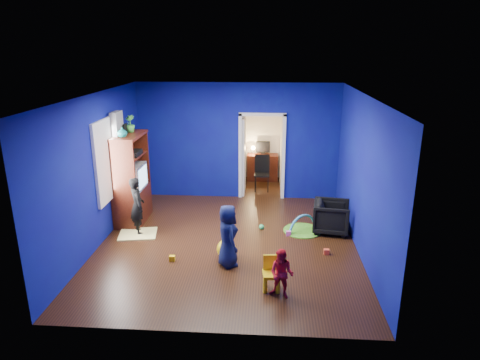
# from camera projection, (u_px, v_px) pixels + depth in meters

# --- Properties ---
(floor) EXTENTS (5.00, 5.50, 0.01)m
(floor) POSITION_uv_depth(u_px,v_px,m) (228.00, 244.00, 8.45)
(floor) COLOR black
(floor) RESTS_ON ground
(ceiling) EXTENTS (5.00, 5.50, 0.01)m
(ceiling) POSITION_uv_depth(u_px,v_px,m) (226.00, 95.00, 7.58)
(ceiling) COLOR white
(ceiling) RESTS_ON wall_back
(wall_back) EXTENTS (5.00, 0.02, 2.90)m
(wall_back) POSITION_uv_depth(u_px,v_px,m) (238.00, 142.00, 10.63)
(wall_back) COLOR #0B0A72
(wall_back) RESTS_ON floor
(wall_front) EXTENTS (5.00, 0.02, 2.90)m
(wall_front) POSITION_uv_depth(u_px,v_px,m) (206.00, 236.00, 5.40)
(wall_front) COLOR #0B0A72
(wall_front) RESTS_ON floor
(wall_left) EXTENTS (0.02, 5.50, 2.90)m
(wall_left) POSITION_uv_depth(u_px,v_px,m) (97.00, 171.00, 8.18)
(wall_left) COLOR #0B0A72
(wall_left) RESTS_ON floor
(wall_right) EXTENTS (0.02, 5.50, 2.90)m
(wall_right) POSITION_uv_depth(u_px,v_px,m) (363.00, 176.00, 7.85)
(wall_right) COLOR #0B0A72
(wall_right) RESTS_ON floor
(alcove) EXTENTS (1.00, 1.75, 2.50)m
(alcove) POSITION_uv_depth(u_px,v_px,m) (263.00, 142.00, 11.48)
(alcove) COLOR silver
(alcove) RESTS_ON floor
(armchair) EXTENTS (0.83, 0.81, 0.66)m
(armchair) POSITION_uv_depth(u_px,v_px,m) (331.00, 217.00, 8.90)
(armchair) COLOR black
(armchair) RESTS_ON floor
(child_black) EXTENTS (0.47, 0.52, 1.20)m
(child_black) POSITION_uv_depth(u_px,v_px,m) (137.00, 206.00, 8.76)
(child_black) COLOR black
(child_black) RESTS_ON floor
(child_navy) EXTENTS (0.55, 0.65, 1.13)m
(child_navy) POSITION_uv_depth(u_px,v_px,m) (228.00, 236.00, 7.48)
(child_navy) COLOR #10183C
(child_navy) RESTS_ON floor
(toddler_red) EXTENTS (0.47, 0.42, 0.80)m
(toddler_red) POSITION_uv_depth(u_px,v_px,m) (282.00, 274.00, 6.55)
(toddler_red) COLOR red
(toddler_red) RESTS_ON floor
(vase) EXTENTS (0.24, 0.24, 0.21)m
(vase) POSITION_uv_depth(u_px,v_px,m) (122.00, 132.00, 8.66)
(vase) COLOR #0D5E6D
(vase) RESTS_ON tv_armoire
(potted_plant) EXTENTS (0.25, 0.25, 0.37)m
(potted_plant) POSITION_uv_depth(u_px,v_px,m) (130.00, 124.00, 9.13)
(potted_plant) COLOR green
(potted_plant) RESTS_ON tv_armoire
(tv_armoire) EXTENTS (0.58, 1.14, 1.96)m
(tv_armoire) POSITION_uv_depth(u_px,v_px,m) (131.00, 179.00, 9.28)
(tv_armoire) COLOR #381309
(tv_armoire) RESTS_ON floor
(crt_tv) EXTENTS (0.46, 0.70, 0.54)m
(crt_tv) POSITION_uv_depth(u_px,v_px,m) (132.00, 177.00, 9.26)
(crt_tv) COLOR silver
(crt_tv) RESTS_ON tv_armoire
(yellow_blanket) EXTENTS (0.84, 0.72, 0.03)m
(yellow_blanket) POSITION_uv_depth(u_px,v_px,m) (138.00, 234.00, 8.84)
(yellow_blanket) COLOR #F2E07A
(yellow_blanket) RESTS_ON floor
(hopper_ball) EXTENTS (0.36, 0.36, 0.36)m
(hopper_ball) POSITION_uv_depth(u_px,v_px,m) (226.00, 249.00, 7.83)
(hopper_ball) COLOR yellow
(hopper_ball) RESTS_ON floor
(kid_chair) EXTENTS (0.31, 0.31, 0.50)m
(kid_chair) POSITION_uv_depth(u_px,v_px,m) (272.00, 275.00, 6.80)
(kid_chair) COLOR yellow
(kid_chair) RESTS_ON floor
(play_mat) EXTENTS (0.79, 0.79, 0.02)m
(play_mat) POSITION_uv_depth(u_px,v_px,m) (302.00, 231.00, 9.02)
(play_mat) COLOR #3B9722
(play_mat) RESTS_ON floor
(toy_arch) EXTENTS (0.61, 0.47, 0.72)m
(toy_arch) POSITION_uv_depth(u_px,v_px,m) (302.00, 230.00, 9.02)
(toy_arch) COLOR #3F8CD8
(toy_arch) RESTS_ON floor
(window_left) EXTENTS (0.03, 0.95, 1.55)m
(window_left) POSITION_uv_depth(u_px,v_px,m) (104.00, 161.00, 8.48)
(window_left) COLOR white
(window_left) RESTS_ON wall_left
(curtain) EXTENTS (0.14, 0.42, 2.40)m
(curtain) POSITION_uv_depth(u_px,v_px,m) (121.00, 168.00, 9.09)
(curtain) COLOR slate
(curtain) RESTS_ON floor
(doorway) EXTENTS (1.16, 0.10, 2.10)m
(doorway) POSITION_uv_depth(u_px,v_px,m) (262.00, 158.00, 10.71)
(doorway) COLOR white
(doorway) RESTS_ON floor
(study_desk) EXTENTS (0.88, 0.44, 0.75)m
(study_desk) POSITION_uv_depth(u_px,v_px,m) (262.00, 167.00, 12.35)
(study_desk) COLOR #3D140A
(study_desk) RESTS_ON floor
(desk_monitor) EXTENTS (0.40, 0.05, 0.32)m
(desk_monitor) POSITION_uv_depth(u_px,v_px,m) (263.00, 147.00, 12.29)
(desk_monitor) COLOR black
(desk_monitor) RESTS_ON study_desk
(desk_lamp) EXTENTS (0.14, 0.14, 0.14)m
(desk_lamp) POSITION_uv_depth(u_px,v_px,m) (253.00, 148.00, 12.26)
(desk_lamp) COLOR #FFD88C
(desk_lamp) RESTS_ON study_desk
(folding_chair) EXTENTS (0.40, 0.40, 0.92)m
(folding_chair) POSITION_uv_depth(u_px,v_px,m) (262.00, 174.00, 11.41)
(folding_chair) COLOR black
(folding_chair) RESTS_ON floor
(book_shelf) EXTENTS (0.88, 0.24, 0.04)m
(book_shelf) POSITION_uv_depth(u_px,v_px,m) (264.00, 110.00, 11.96)
(book_shelf) COLOR white
(book_shelf) RESTS_ON study_desk
(toy_0) EXTENTS (0.10, 0.08, 0.10)m
(toy_0) POSITION_uv_depth(u_px,v_px,m) (326.00, 252.00, 8.01)
(toy_0) COLOR #F04A28
(toy_0) RESTS_ON floor
(toy_1) EXTENTS (0.11, 0.11, 0.11)m
(toy_1) POSITION_uv_depth(u_px,v_px,m) (335.00, 220.00, 9.43)
(toy_1) COLOR #298BED
(toy_1) RESTS_ON floor
(toy_2) EXTENTS (0.10, 0.08, 0.10)m
(toy_2) POSITION_uv_depth(u_px,v_px,m) (172.00, 258.00, 7.76)
(toy_2) COLOR #E5B10C
(toy_2) RESTS_ON floor
(toy_3) EXTENTS (0.11, 0.11, 0.11)m
(toy_3) POSITION_uv_depth(u_px,v_px,m) (262.00, 227.00, 9.10)
(toy_3) COLOR #38C462
(toy_3) RESTS_ON floor
(toy_4) EXTENTS (0.10, 0.08, 0.10)m
(toy_4) POSITION_uv_depth(u_px,v_px,m) (289.00, 233.00, 8.79)
(toy_4) COLOR #D851A4
(toy_4) RESTS_ON floor
(toy_5) EXTENTS (0.10, 0.08, 0.10)m
(toy_5) POSITION_uv_depth(u_px,v_px,m) (281.00, 256.00, 7.87)
(toy_5) COLOR green
(toy_5) RESTS_ON floor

